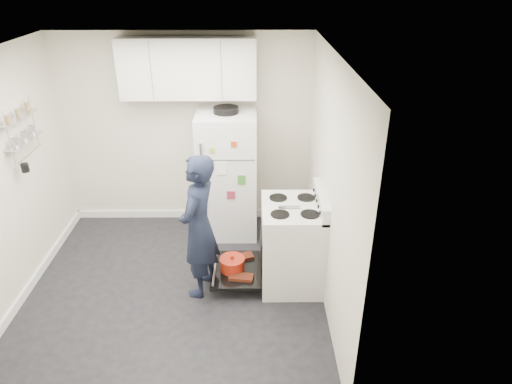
{
  "coord_description": "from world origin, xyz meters",
  "views": [
    {
      "loc": [
        0.85,
        -3.99,
        3.22
      ],
      "look_at": [
        0.89,
        0.28,
        1.05
      ],
      "focal_mm": 32.0,
      "sensor_mm": 36.0,
      "label": 1
    }
  ],
  "objects_px": {
    "open_oven_door": "(235,267)",
    "refrigerator": "(228,174)",
    "person": "(199,227)",
    "electric_range": "(291,245)"
  },
  "relations": [
    {
      "from": "person",
      "to": "open_oven_door",
      "type": "bearing_deg",
      "value": 127.21
    },
    {
      "from": "open_oven_door",
      "to": "refrigerator",
      "type": "xyz_separation_m",
      "value": [
        -0.12,
        1.11,
        0.63
      ]
    },
    {
      "from": "electric_range",
      "to": "open_oven_door",
      "type": "distance_m",
      "value": 0.67
    },
    {
      "from": "open_oven_door",
      "to": "person",
      "type": "height_order",
      "value": "person"
    },
    {
      "from": "open_oven_door",
      "to": "person",
      "type": "bearing_deg",
      "value": -159.35
    },
    {
      "from": "refrigerator",
      "to": "person",
      "type": "height_order",
      "value": "refrigerator"
    },
    {
      "from": "electric_range",
      "to": "refrigerator",
      "type": "xyz_separation_m",
      "value": [
        -0.72,
        1.1,
        0.34
      ]
    },
    {
      "from": "electric_range",
      "to": "person",
      "type": "bearing_deg",
      "value": -171.73
    },
    {
      "from": "open_oven_door",
      "to": "refrigerator",
      "type": "bearing_deg",
      "value": 96.0
    },
    {
      "from": "open_oven_door",
      "to": "person",
      "type": "distance_m",
      "value": 0.71
    }
  ]
}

